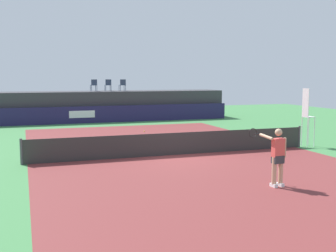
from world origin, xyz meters
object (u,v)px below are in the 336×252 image
(spectator_chair_far_left, at_px, (94,85))
(tennis_ball, at_px, (144,131))
(spectator_chair_left, at_px, (108,85))
(net_post_near, at_px, (21,152))
(umpire_chair, at_px, (307,113))
(net_post_far, at_px, (299,136))
(tennis_player, at_px, (277,155))
(spectator_chair_center, at_px, (123,85))

(spectator_chair_far_left, xyz_separation_m, tennis_ball, (1.76, -7.59, -2.66))
(spectator_chair_left, xyz_separation_m, net_post_near, (-6.29, -15.26, -2.19))
(umpire_chair, distance_m, net_post_far, 1.15)
(spectator_chair_far_left, height_order, net_post_far, spectator_chair_far_left)
(spectator_chair_left, bearing_deg, umpire_chair, -66.99)
(net_post_near, bearing_deg, spectator_chair_far_left, 71.13)
(net_post_near, relative_size, tennis_ball, 14.71)
(net_post_far, bearing_deg, umpire_chair, -0.78)
(umpire_chair, distance_m, tennis_player, 8.02)
(spectator_chair_far_left, height_order, net_post_near, spectator_chair_far_left)
(tennis_player, height_order, tennis_ball, tennis_player)
(spectator_chair_left, xyz_separation_m, net_post_far, (6.11, -15.26, -2.19))
(net_post_far, bearing_deg, tennis_ball, 125.59)
(spectator_chair_left, bearing_deg, tennis_player, -87.22)
(tennis_ball, bearing_deg, spectator_chair_far_left, 103.09)
(spectator_chair_left, height_order, net_post_near, spectator_chair_left)
(spectator_chair_far_left, bearing_deg, tennis_player, -84.24)
(spectator_chair_center, bearing_deg, umpire_chair, -70.13)
(net_post_near, height_order, tennis_ball, net_post_near)
(spectator_chair_far_left, distance_m, spectator_chair_center, 2.16)
(spectator_chair_left, distance_m, net_post_near, 16.65)
(spectator_chair_left, bearing_deg, spectator_chair_far_left, -176.39)
(tennis_player, bearing_deg, spectator_chair_center, 89.90)
(spectator_chair_left, height_order, spectator_chair_center, same)
(umpire_chair, distance_m, tennis_ball, 9.70)
(spectator_chair_far_left, relative_size, spectator_chair_center, 1.00)
(spectator_chair_far_left, relative_size, net_post_far, 0.89)
(spectator_chair_far_left, distance_m, spectator_chair_left, 1.10)
(spectator_chair_far_left, height_order, umpire_chair, spectator_chair_far_left)
(spectator_chair_left, bearing_deg, tennis_ball, -85.02)
(umpire_chair, xyz_separation_m, tennis_player, (-5.46, -5.84, -0.63))
(spectator_chair_left, relative_size, umpire_chair, 0.32)
(spectator_chair_left, relative_size, net_post_near, 0.89)
(spectator_chair_left, bearing_deg, spectator_chair_center, -13.68)
(umpire_chair, xyz_separation_m, net_post_far, (-0.37, 0.01, -1.09))
(spectator_chair_center, xyz_separation_m, net_post_far, (5.05, -15.00, -2.19))
(umpire_chair, height_order, tennis_player, umpire_chair)
(tennis_ball, bearing_deg, net_post_far, -54.41)
(spectator_chair_center, xyz_separation_m, umpire_chair, (5.43, -15.01, -1.11))
(spectator_chair_center, bearing_deg, spectator_chair_far_left, 175.00)
(spectator_chair_far_left, distance_m, net_post_far, 16.96)
(spectator_chair_center, relative_size, net_post_far, 0.89)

